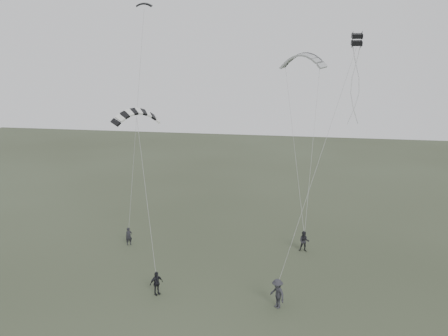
% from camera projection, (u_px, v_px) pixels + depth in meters
% --- Properties ---
extents(ground, '(140.00, 140.00, 0.00)m').
position_uv_depth(ground, '(193.00, 287.00, 28.97)').
color(ground, '#323826').
rests_on(ground, ground).
extents(flyer_left, '(0.64, 0.60, 1.48)m').
position_uv_depth(flyer_left, '(129.00, 236.00, 35.84)').
color(flyer_left, black).
rests_on(flyer_left, ground).
extents(flyer_right, '(0.82, 0.64, 1.65)m').
position_uv_depth(flyer_right, '(304.00, 241.00, 34.55)').
color(flyer_right, black).
rests_on(flyer_right, ground).
extents(flyer_center, '(0.89, 0.94, 1.56)m').
position_uv_depth(flyer_center, '(156.00, 283.00, 27.86)').
color(flyer_center, black).
rests_on(flyer_center, ground).
extents(flyer_far, '(1.32, 1.34, 1.85)m').
position_uv_depth(flyer_far, '(277.00, 293.00, 26.30)').
color(flyer_far, '#28292E').
rests_on(flyer_far, ground).
extents(kite_dark_small, '(1.38, 0.79, 0.56)m').
position_uv_depth(kite_dark_small, '(144.00, 4.00, 35.92)').
color(kite_dark_small, black).
rests_on(kite_dark_small, flyer_left).
extents(kite_pale_large, '(4.38, 3.18, 1.89)m').
position_uv_depth(kite_pale_large, '(303.00, 55.00, 37.74)').
color(kite_pale_large, '#999C9D').
rests_on(kite_pale_large, flyer_right).
extents(kite_striped, '(3.37, 3.25, 1.53)m').
position_uv_depth(kite_striped, '(137.00, 111.00, 30.74)').
color(kite_striped, black).
rests_on(kite_striped, flyer_center).
extents(kite_box, '(0.71, 0.84, 0.85)m').
position_uv_depth(kite_box, '(357.00, 40.00, 27.99)').
color(kite_box, black).
rests_on(kite_box, flyer_far).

